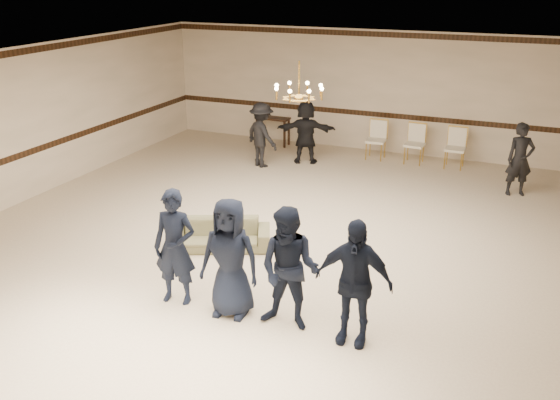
{
  "coord_description": "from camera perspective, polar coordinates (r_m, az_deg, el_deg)",
  "views": [
    {
      "loc": [
        3.85,
        -8.96,
        4.71
      ],
      "look_at": [
        0.28,
        -0.5,
        1.22
      ],
      "focal_mm": 39.51,
      "sensor_mm": 36.0,
      "label": 1
    }
  ],
  "objects": [
    {
      "name": "banquet_chair_left",
      "position": [
        16.19,
        8.87,
        5.48
      ],
      "size": [
        0.51,
        0.51,
        0.99
      ],
      "primitive_type": null,
      "rotation": [
        0.0,
        0.0,
        0.06
      ],
      "color": "#F3E9CC",
      "rests_on": "floor"
    },
    {
      "name": "boy_a",
      "position": [
        9.12,
        -9.7,
        -4.33
      ],
      "size": [
        0.7,
        0.51,
        1.76
      ],
      "primitive_type": "imported",
      "rotation": [
        0.0,
        0.0,
        0.16
      ],
      "color": "black",
      "rests_on": "floor"
    },
    {
      "name": "boy_d",
      "position": [
        8.11,
        6.83,
        -7.53
      ],
      "size": [
        1.04,
        0.46,
        1.76
      ],
      "primitive_type": "imported",
      "rotation": [
        0.0,
        0.0,
        0.03
      ],
      "color": "black",
      "rests_on": "floor"
    },
    {
      "name": "boy_c",
      "position": [
        8.36,
        0.87,
        -6.44
      ],
      "size": [
        0.87,
        0.68,
        1.76
      ],
      "primitive_type": "imported",
      "rotation": [
        0.0,
        0.0,
        0.02
      ],
      "color": "black",
      "rests_on": "floor"
    },
    {
      "name": "adult_mid",
      "position": [
        15.6,
        2.4,
        6.31
      ],
      "size": [
        1.56,
        0.89,
        1.61
      ],
      "primitive_type": "imported",
      "rotation": [
        0.0,
        0.0,
        3.44
      ],
      "color": "black",
      "rests_on": "floor"
    },
    {
      "name": "settee",
      "position": [
        10.99,
        -5.49,
        -3.19
      ],
      "size": [
        1.86,
        1.32,
        0.51
      ],
      "primitive_type": "imported",
      "rotation": [
        0.0,
        0.0,
        0.42
      ],
      "color": "olive",
      "rests_on": "floor"
    },
    {
      "name": "adult_right",
      "position": [
        14.3,
        21.32,
        3.52
      ],
      "size": [
        0.69,
        0.58,
        1.61
      ],
      "primitive_type": "imported",
      "rotation": [
        0.0,
        0.0,
        0.4
      ],
      "color": "black",
      "rests_on": "floor"
    },
    {
      "name": "chandelier",
      "position": [
        10.83,
        1.77,
        11.07
      ],
      "size": [
        0.94,
        0.94,
        0.89
      ],
      "primitive_type": null,
      "color": "#B18638",
      "rests_on": "ceiling"
    },
    {
      "name": "banquet_chair_right",
      "position": [
        15.85,
        15.9,
        4.6
      ],
      "size": [
        0.48,
        0.48,
        0.99
      ],
      "primitive_type": null,
      "rotation": [
        0.0,
        0.0,
        0.01
      ],
      "color": "#F3E9CC",
      "rests_on": "floor"
    },
    {
      "name": "adult_left",
      "position": [
        15.31,
        -1.71,
        6.03
      ],
      "size": [
        1.2,
        1.02,
        1.61
      ],
      "primitive_type": "imported",
      "rotation": [
        0.0,
        0.0,
        2.65
      ],
      "color": "black",
      "rests_on": "floor"
    },
    {
      "name": "chair_rail",
      "position": [
        16.81,
        9.18,
        7.81
      ],
      "size": [
        12.0,
        0.02,
        0.14
      ],
      "primitive_type": "cube",
      "color": "#331C0F",
      "rests_on": "wall_back"
    },
    {
      "name": "boy_b",
      "position": [
        8.7,
        -4.65,
        -5.36
      ],
      "size": [
        0.91,
        0.64,
        1.76
      ],
      "primitive_type": "imported",
      "rotation": [
        0.0,
        0.0,
        0.1
      ],
      "color": "black",
      "rests_on": "floor"
    },
    {
      "name": "banquet_chair_mid",
      "position": [
        15.99,
        12.35,
        5.05
      ],
      "size": [
        0.52,
        0.52,
        0.99
      ],
      "primitive_type": null,
      "rotation": [
        0.0,
        0.0,
        -0.08
      ],
      "color": "#F3E9CC",
      "rests_on": "floor"
    },
    {
      "name": "crown_molding",
      "position": [
        16.48,
        9.61,
        14.87
      ],
      "size": [
        12.0,
        0.02,
        0.14
      ],
      "primitive_type": "cube",
      "color": "#331C0F",
      "rests_on": "wall_back"
    },
    {
      "name": "room",
      "position": [
        10.23,
        -0.34,
        3.14
      ],
      "size": [
        12.01,
        14.01,
        3.21
      ],
      "color": "beige",
      "rests_on": "ground"
    },
    {
      "name": "console_table",
      "position": [
        17.33,
        -0.66,
        6.4
      ],
      "size": [
        0.95,
        0.42,
        0.79
      ],
      "primitive_type": "cube",
      "rotation": [
        0.0,
        0.0,
        -0.02
      ],
      "color": "black",
      "rests_on": "floor"
    }
  ]
}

